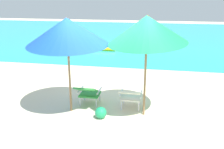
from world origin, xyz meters
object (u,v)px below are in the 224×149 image
(beach_umbrella_left, at_px, (67,31))
(lounge_chair_right, at_px, (130,96))
(lounge_chair_left, at_px, (88,92))
(beach_umbrella_right, at_px, (147,29))
(swim_buoy, at_px, (101,49))
(beach_ball, at_px, (101,113))

(beach_umbrella_left, bearing_deg, lounge_chair_right, 11.76)
(lounge_chair_left, xyz_separation_m, beach_umbrella_right, (1.48, -0.21, 1.70))
(swim_buoy, relative_size, beach_umbrella_right, 0.62)
(lounge_chair_left, height_order, beach_ball, lounge_chair_left)
(beach_umbrella_left, bearing_deg, lounge_chair_left, 42.86)
(lounge_chair_left, distance_m, lounge_chair_right, 1.12)
(swim_buoy, bearing_deg, lounge_chair_right, -70.92)
(lounge_chair_left, bearing_deg, swim_buoy, 100.61)
(lounge_chair_left, distance_m, beach_umbrella_left, 1.70)
(lounge_chair_right, xyz_separation_m, beach_umbrella_left, (-1.48, -0.31, 1.62))
(lounge_chair_right, xyz_separation_m, beach_ball, (-0.64, -0.57, -0.26))
(lounge_chair_left, bearing_deg, lounge_chair_right, -1.49)
(beach_umbrella_left, height_order, beach_ball, beach_umbrella_left)
(swim_buoy, distance_m, beach_umbrella_left, 7.63)
(beach_ball, bearing_deg, beach_umbrella_right, 21.32)
(lounge_chair_right, xyz_separation_m, beach_umbrella_right, (0.36, -0.18, 1.70))
(beach_umbrella_left, relative_size, beach_umbrella_right, 0.92)
(beach_umbrella_right, relative_size, beach_ball, 9.16)
(swim_buoy, relative_size, lounge_chair_left, 1.82)
(lounge_chair_left, xyz_separation_m, beach_umbrella_left, (-0.36, -0.34, 1.62))
(swim_buoy, height_order, beach_umbrella_right, beach_umbrella_right)
(lounge_chair_left, xyz_separation_m, lounge_chair_right, (1.12, -0.03, 0.00))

